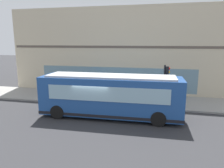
{
  "coord_description": "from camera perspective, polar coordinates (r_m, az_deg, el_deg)",
  "views": [
    {
      "loc": [
        -13.91,
        -4.48,
        5.41
      ],
      "look_at": [
        2.38,
        -0.76,
        2.02
      ],
      "focal_mm": 33.73,
      "sensor_mm": 36.0,
      "label": 1
    }
  ],
  "objects": [
    {
      "name": "building_corner",
      "position": [
        26.17,
        3.05,
        9.27
      ],
      "size": [
        9.6,
        23.1,
        8.84
      ],
      "color": "beige",
      "rests_on": "ground"
    },
    {
      "name": "ground",
      "position": [
        15.58,
        -4.72,
        -8.88
      ],
      "size": [
        120.0,
        120.0,
        0.0
      ],
      "primitive_type": "plane",
      "color": "#2D2D30"
    },
    {
      "name": "pedestrian_near_hydrant",
      "position": [
        22.46,
        -14.65,
        0.19
      ],
      "size": [
        0.32,
        0.32,
        1.75
      ],
      "color": "#3F8C4C",
      "rests_on": "sidewalk_curb"
    },
    {
      "name": "fire_hydrant",
      "position": [
        18.22,
        16.37,
        -4.6
      ],
      "size": [
        0.35,
        0.35,
        0.74
      ],
      "color": "yellow",
      "rests_on": "sidewalk_curb"
    },
    {
      "name": "city_bus_nearside",
      "position": [
        15.14,
        -0.49,
        -3.27
      ],
      "size": [
        2.83,
        10.11,
        3.07
      ],
      "color": "#1E478C",
      "rests_on": "ground"
    },
    {
      "name": "sidewalk_curb",
      "position": [
        20.0,
        -0.54,
        -3.99
      ],
      "size": [
        4.49,
        40.0,
        0.15
      ],
      "primitive_type": "cube",
      "color": "gray",
      "rests_on": "ground"
    },
    {
      "name": "pedestrian_near_building_entrance",
      "position": [
        20.76,
        -15.94,
        -1.09
      ],
      "size": [
        0.32,
        0.32,
        1.58
      ],
      "color": "#3359A5",
      "rests_on": "sidewalk_curb"
    },
    {
      "name": "traffic_light_near_corner",
      "position": [
        17.41,
        14.43,
        1.59
      ],
      "size": [
        0.32,
        0.49,
        3.42
      ],
      "color": "black",
      "rests_on": "sidewalk_curb"
    },
    {
      "name": "newspaper_vending_box",
      "position": [
        23.37,
        -16.43,
        -0.87
      ],
      "size": [
        0.44,
        0.42,
        0.9
      ],
      "color": "#BF3F19",
      "rests_on": "sidewalk_curb"
    }
  ]
}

